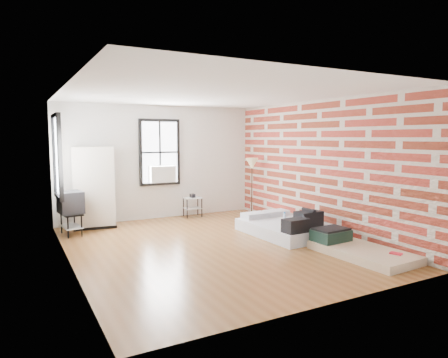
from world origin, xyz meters
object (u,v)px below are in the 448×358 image
tv_stand (71,204)px  wardrobe (94,188)px  side_table (193,202)px  floor_lamp (252,167)px  mattress_bare (355,248)px  mattress_main (287,227)px

tv_stand → wardrobe: bearing=34.1°
side_table → floor_lamp: 1.75m
mattress_bare → tv_stand: 5.63m
mattress_main → mattress_bare: bearing=-86.5°
side_table → tv_stand: bearing=-169.4°
side_table → tv_stand: 3.04m
wardrobe → tv_stand: 0.78m
mattress_main → side_table: size_ratio=3.28×
mattress_main → mattress_bare: mattress_main is taller
mattress_main → wardrobe: (-3.41, 2.58, 0.74)m
mattress_bare → mattress_main: bearing=92.8°
wardrobe → tv_stand: size_ratio=1.99×
mattress_main → side_table: bearing=107.9°
mattress_bare → tv_stand: bearing=134.4°
mattress_bare → side_table: side_table is taller
floor_lamp → mattress_main: bearing=-101.3°
floor_lamp → mattress_bare: bearing=-93.5°
side_table → mattress_main: bearing=-69.8°
wardrobe → side_table: wardrobe is taller
mattress_main → floor_lamp: floor_lamp is taller
floor_lamp → tv_stand: floor_lamp is taller
mattress_main → side_table: (-0.98, 2.65, 0.22)m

